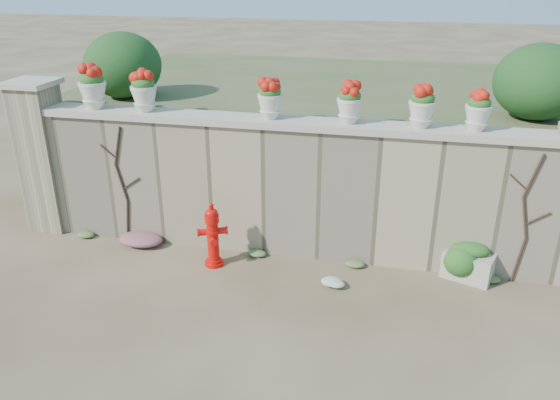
# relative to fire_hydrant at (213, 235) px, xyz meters

# --- Properties ---
(ground) EXTENTS (80.00, 80.00, 0.00)m
(ground) POSITION_rel_fire_hydrant_xyz_m (1.06, -1.12, -0.50)
(ground) COLOR brown
(ground) RESTS_ON ground
(stone_wall) EXTENTS (8.00, 0.40, 2.00)m
(stone_wall) POSITION_rel_fire_hydrant_xyz_m (1.06, 0.68, 0.50)
(stone_wall) COLOR #988765
(stone_wall) RESTS_ON ground
(wall_cap) EXTENTS (8.10, 0.52, 0.10)m
(wall_cap) POSITION_rel_fire_hydrant_xyz_m (1.06, 0.68, 1.55)
(wall_cap) COLOR #BDB1A0
(wall_cap) RESTS_ON stone_wall
(gate_pillar) EXTENTS (0.72, 0.72, 2.48)m
(gate_pillar) POSITION_rel_fire_hydrant_xyz_m (-3.09, 0.68, 0.76)
(gate_pillar) COLOR #988765
(gate_pillar) RESTS_ON ground
(raised_fill) EXTENTS (9.00, 6.00, 2.00)m
(raised_fill) POSITION_rel_fire_hydrant_xyz_m (1.06, 3.88, 0.50)
(raised_fill) COLOR #384C23
(raised_fill) RESTS_ON ground
(back_shrub_left) EXTENTS (1.30, 1.30, 1.10)m
(back_shrub_left) POSITION_rel_fire_hydrant_xyz_m (-2.14, 1.88, 2.05)
(back_shrub_left) COLOR #143814
(back_shrub_left) RESTS_ON raised_fill
(back_shrub_right) EXTENTS (1.30, 1.30, 1.10)m
(back_shrub_right) POSITION_rel_fire_hydrant_xyz_m (4.46, 1.88, 2.05)
(back_shrub_right) COLOR #143814
(back_shrub_right) RESTS_ON raised_fill
(vine_left) EXTENTS (0.60, 0.04, 1.91)m
(vine_left) POSITION_rel_fire_hydrant_xyz_m (-1.61, 0.46, 0.49)
(vine_left) COLOR black
(vine_left) RESTS_ON ground
(vine_right) EXTENTS (0.60, 0.04, 1.91)m
(vine_right) POSITION_rel_fire_hydrant_xyz_m (4.29, 0.46, 0.49)
(vine_right) COLOR black
(vine_right) RESTS_ON ground
(fire_hydrant) EXTENTS (0.43, 0.31, 0.99)m
(fire_hydrant) POSITION_rel_fire_hydrant_xyz_m (0.00, 0.00, 0.00)
(fire_hydrant) COLOR red
(fire_hydrant) RESTS_ON ground
(planter_box) EXTENTS (0.76, 0.60, 0.56)m
(planter_box) POSITION_rel_fire_hydrant_xyz_m (3.64, 0.43, -0.24)
(planter_box) COLOR #BDB1A0
(planter_box) RESTS_ON ground
(green_shrub) EXTENTS (0.69, 0.62, 0.65)m
(green_shrub) POSITION_rel_fire_hydrant_xyz_m (3.64, 0.43, -0.17)
(green_shrub) COLOR #1E5119
(green_shrub) RESTS_ON ground
(magenta_clump) EXTENTS (0.90, 0.60, 0.24)m
(magenta_clump) POSITION_rel_fire_hydrant_xyz_m (-1.38, 0.29, -0.38)
(magenta_clump) COLOR #B92576
(magenta_clump) RESTS_ON ground
(white_flowers) EXTENTS (0.45, 0.36, 0.16)m
(white_flowers) POSITION_rel_fire_hydrant_xyz_m (1.83, -0.24, -0.42)
(white_flowers) COLOR white
(white_flowers) RESTS_ON ground
(urn_pot_0) EXTENTS (0.41, 0.41, 0.65)m
(urn_pot_0) POSITION_rel_fire_hydrant_xyz_m (-2.04, 0.68, 1.92)
(urn_pot_0) COLOR beige
(urn_pot_0) RESTS_ON wall_cap
(urn_pot_1) EXTENTS (0.39, 0.39, 0.61)m
(urn_pot_1) POSITION_rel_fire_hydrant_xyz_m (-1.21, 0.68, 1.90)
(urn_pot_1) COLOR beige
(urn_pot_1) RESTS_ON wall_cap
(urn_pot_2) EXTENTS (0.36, 0.36, 0.56)m
(urn_pot_2) POSITION_rel_fire_hydrant_xyz_m (0.71, 0.68, 1.88)
(urn_pot_2) COLOR beige
(urn_pot_2) RESTS_ON wall_cap
(urn_pot_3) EXTENTS (0.35, 0.35, 0.55)m
(urn_pot_3) POSITION_rel_fire_hydrant_xyz_m (1.83, 0.68, 1.87)
(urn_pot_3) COLOR beige
(urn_pot_3) RESTS_ON wall_cap
(urn_pot_4) EXTENTS (0.36, 0.36, 0.57)m
(urn_pot_4) POSITION_rel_fire_hydrant_xyz_m (2.80, 0.68, 1.88)
(urn_pot_4) COLOR beige
(urn_pot_4) RESTS_ON wall_cap
(urn_pot_5) EXTENTS (0.34, 0.34, 0.54)m
(urn_pot_5) POSITION_rel_fire_hydrant_xyz_m (3.51, 0.68, 1.87)
(urn_pot_5) COLOR beige
(urn_pot_5) RESTS_ON wall_cap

